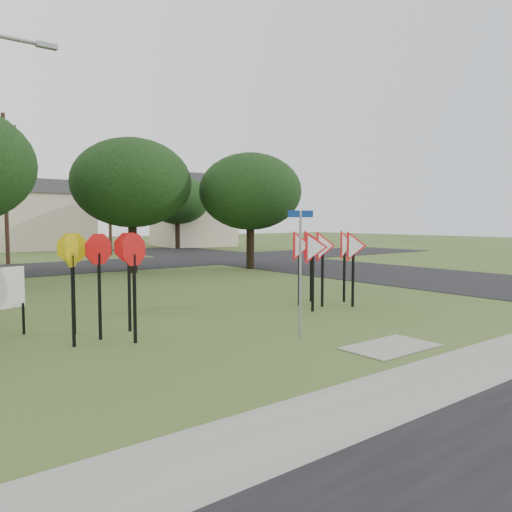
% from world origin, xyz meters
% --- Properties ---
extents(ground, '(140.00, 140.00, 0.00)m').
position_xyz_m(ground, '(0.00, 0.00, 0.00)').
color(ground, '#38521F').
extents(sidewalk, '(30.00, 1.60, 0.02)m').
position_xyz_m(sidewalk, '(0.00, -4.20, 0.01)').
color(sidewalk, gray).
rests_on(sidewalk, ground).
extents(street_right, '(8.00, 50.00, 0.02)m').
position_xyz_m(street_right, '(12.00, 10.00, 0.01)').
color(street_right, black).
rests_on(street_right, ground).
extents(street_far, '(60.00, 8.00, 0.02)m').
position_xyz_m(street_far, '(0.00, 20.00, 0.01)').
color(street_far, black).
rests_on(street_far, ground).
extents(curb_pad, '(2.00, 1.20, 0.02)m').
position_xyz_m(curb_pad, '(0.00, -2.40, 0.01)').
color(curb_pad, gray).
rests_on(curb_pad, ground).
extents(street_name_sign, '(0.56, 0.24, 2.90)m').
position_xyz_m(street_name_sign, '(-0.90, -0.55, 1.67)').
color(street_name_sign, gray).
rests_on(street_name_sign, ground).
extents(stop_sign_cluster, '(2.17, 1.88, 2.41)m').
position_xyz_m(stop_sign_cluster, '(-4.50, 2.09, 1.79)').
color(stop_sign_cluster, black).
rests_on(stop_sign_cluster, ground).
extents(yield_sign_cluster, '(3.08, 1.75, 2.41)m').
position_xyz_m(yield_sign_cluster, '(2.62, 2.12, 1.77)').
color(yield_sign_cluster, black).
rests_on(yield_sign_cluster, ground).
extents(far_pole_a, '(1.40, 0.24, 9.00)m').
position_xyz_m(far_pole_a, '(-2.00, 24.00, 4.60)').
color(far_pole_a, '#40291D').
rests_on(far_pole_a, ground).
extents(far_pole_b, '(1.40, 0.24, 8.50)m').
position_xyz_m(far_pole_b, '(6.00, 28.00, 4.35)').
color(far_pole_b, '#40291D').
rests_on(far_pole_b, ground).
extents(house_mid, '(8.40, 8.40, 6.20)m').
position_xyz_m(house_mid, '(4.00, 40.00, 3.15)').
color(house_mid, beige).
rests_on(house_mid, ground).
extents(house_right, '(8.30, 8.30, 7.20)m').
position_xyz_m(house_right, '(18.00, 36.00, 3.65)').
color(house_right, beige).
rests_on(house_right, ground).
extents(tree_near_mid, '(6.00, 6.00, 6.80)m').
position_xyz_m(tree_near_mid, '(2.00, 15.00, 4.54)').
color(tree_near_mid, black).
rests_on(tree_near_mid, ground).
extents(tree_near_right, '(5.60, 5.60, 6.33)m').
position_xyz_m(tree_near_right, '(8.00, 13.00, 4.22)').
color(tree_near_right, black).
rests_on(tree_near_right, ground).
extents(tree_far_right, '(6.00, 6.00, 6.80)m').
position_xyz_m(tree_far_right, '(14.00, 32.00, 4.54)').
color(tree_far_right, black).
rests_on(tree_far_right, ground).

